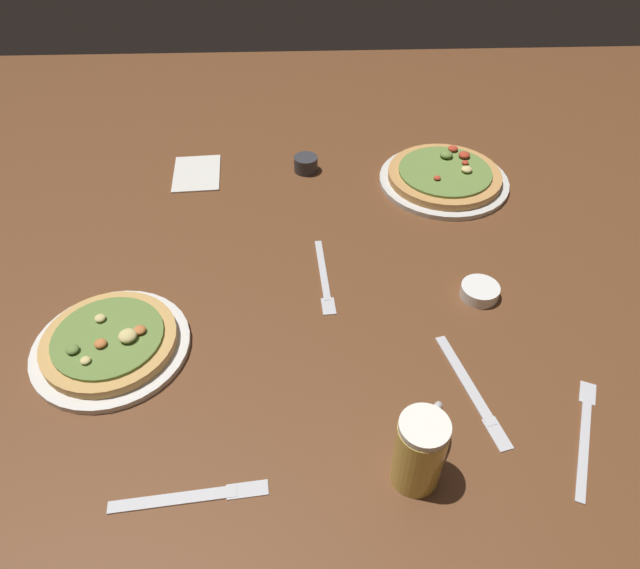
# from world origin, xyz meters

# --- Properties ---
(ground_plane) EXTENTS (2.40, 2.40, 0.03)m
(ground_plane) POSITION_xyz_m (0.00, 0.00, -0.01)
(ground_plane) COLOR brown
(pizza_plate_near) EXTENTS (0.27, 0.27, 0.05)m
(pizza_plate_near) POSITION_xyz_m (-0.37, -0.13, 0.02)
(pizza_plate_near) COLOR silver
(pizza_plate_near) RESTS_ON ground_plane
(pizza_plate_far) EXTENTS (0.31, 0.31, 0.05)m
(pizza_plate_far) POSITION_xyz_m (0.31, 0.37, 0.02)
(pizza_plate_far) COLOR silver
(pizza_plate_far) RESTS_ON ground_plane
(beer_mug_dark) EXTENTS (0.08, 0.11, 0.13)m
(beer_mug_dark) POSITION_xyz_m (0.12, -0.39, 0.07)
(beer_mug_dark) COLOR gold
(beer_mug_dark) RESTS_ON ground_plane
(ramekin_sauce) EXTENTS (0.07, 0.07, 0.03)m
(ramekin_sauce) POSITION_xyz_m (0.31, -0.02, 0.01)
(ramekin_sauce) COLOR white
(ramekin_sauce) RESTS_ON ground_plane
(ramekin_butter) EXTENTS (0.06, 0.06, 0.04)m
(ramekin_butter) POSITION_xyz_m (-0.02, 0.44, 0.02)
(ramekin_butter) COLOR #333338
(ramekin_butter) RESTS_ON ground_plane
(napkin_folded) EXTENTS (0.12, 0.17, 0.01)m
(napkin_folded) POSITION_xyz_m (-0.29, 0.43, 0.00)
(napkin_folded) COLOR silver
(napkin_folded) RESTS_ON ground_plane
(fork_left) EXTENTS (0.11, 0.21, 0.01)m
(fork_left) POSITION_xyz_m (0.40, -0.33, 0.00)
(fork_left) COLOR silver
(fork_left) RESTS_ON ground_plane
(knife_right) EXTENTS (0.23, 0.04, 0.01)m
(knife_right) POSITION_xyz_m (-0.20, -0.41, 0.00)
(knife_right) COLOR silver
(knife_right) RESTS_ON ground_plane
(fork_spare) EXTENTS (0.03, 0.22, 0.01)m
(fork_spare) POSITION_xyz_m (0.01, 0.04, 0.00)
(fork_spare) COLOR silver
(fork_spare) RESTS_ON ground_plane
(knife_spare) EXTENTS (0.08, 0.23, 0.01)m
(knife_spare) POSITION_xyz_m (0.24, -0.24, 0.00)
(knife_spare) COLOR silver
(knife_spare) RESTS_ON ground_plane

